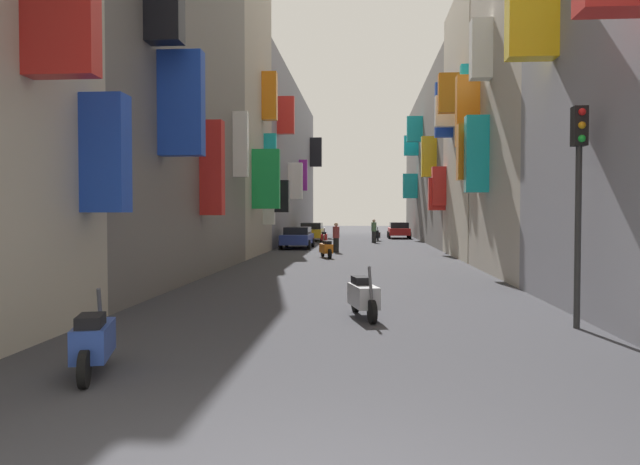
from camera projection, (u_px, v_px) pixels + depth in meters
ground_plane at (355, 252)px, 34.34m from camera, size 140.00×140.00×0.00m
building_left_mid_a at (114, 34)px, 20.19m from camera, size 7.19×14.90×16.55m
building_left_mid_b at (204, 70)px, 31.56m from camera, size 7.40×8.00×19.60m
building_left_mid_c at (263, 164)px, 50.14m from camera, size 7.19×29.06×12.62m
building_right_mid_c at (515, 127)px, 29.76m from camera, size 7.11×8.27×13.03m
building_right_far at (456, 167)px, 48.67m from camera, size 7.23×29.66×12.03m
parked_car_red at (399, 230)px, 52.49m from camera, size 1.95×4.14×1.41m
parked_car_blue at (297, 237)px, 37.52m from camera, size 1.90×4.40×1.34m
parked_car_yellow at (312, 231)px, 47.49m from camera, size 1.96×4.40×1.44m
scooter_orange at (326, 248)px, 29.54m from camera, size 0.77×1.89×1.13m
scooter_blue at (93, 341)px, 8.17m from camera, size 0.71×1.80×1.13m
scooter_black at (377, 235)px, 47.39m from camera, size 0.61×1.96×1.13m
scooter_silver at (363, 296)px, 12.61m from camera, size 0.71×1.89×1.13m
scooter_red at (324, 237)px, 43.59m from camera, size 0.46×1.77×1.13m
pedestrian_crossing at (374, 231)px, 44.55m from camera, size 0.51×0.51×1.75m
pedestrian_near_left at (336, 238)px, 33.55m from camera, size 0.42×0.42×1.68m
traffic_light_near_corner at (579, 178)px, 11.36m from camera, size 0.26×0.34×4.24m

